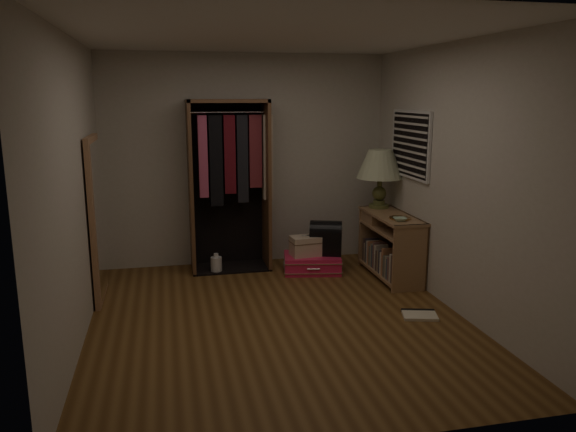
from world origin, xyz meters
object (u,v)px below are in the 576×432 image
Objects in this scene: train_case at (305,246)px; table_lamp at (380,165)px; white_jug at (216,264)px; pink_suitcase at (312,263)px; console_bookshelf at (389,243)px; floor_mirror at (97,219)px; open_wardrobe at (230,171)px; black_bag at (326,237)px.

train_case is 1.32m from table_lamp.
table_lamp reaches higher than white_jug.
table_lamp is at bearing 12.00° from pink_suitcase.
train_case is (-0.93, 0.34, -0.06)m from console_bookshelf.
floor_mirror is 1.58m from white_jug.
train_case is 1.57× the size of white_jug.
console_bookshelf is at bearing -12.23° from pink_suitcase.
white_jug is at bearing 162.63° from train_case.
floor_mirror is 2.23× the size of pink_suitcase.
table_lamp is at bearing 89.15° from console_bookshelf.
white_jug is at bearing 164.24° from console_bookshelf.
train_case is 0.52× the size of table_lamp.
pink_suitcase is (2.40, 0.39, -0.75)m from floor_mirror.
white_jug is at bearing 25.44° from floor_mirror.
table_lamp is (3.24, 0.42, 0.42)m from floor_mirror.
open_wardrobe is at bearing 27.51° from floor_mirror.
console_bookshelf is 1.58× the size of table_lamp.
white_jug is at bearing -179.80° from pink_suitcase.
table_lamp is at bearing -3.86° from train_case.
open_wardrobe reaches higher than pink_suitcase.
white_jug is (-1.05, 0.22, -0.23)m from train_case.
table_lamp is at bearing 21.19° from black_bag.
floor_mirror is at bearing -154.56° from white_jug.
floor_mirror is 2.40× the size of table_lamp.
table_lamp is at bearing 7.30° from floor_mirror.
console_bookshelf is 3.27m from floor_mirror.
train_case is (2.31, 0.38, -0.52)m from floor_mirror.
open_wardrobe reaches higher than train_case.
console_bookshelf is at bearing -22.39° from open_wardrobe.
train_case is at bearing 159.71° from console_bookshelf.
table_lamp reaches higher than console_bookshelf.
open_wardrobe reaches higher than black_bag.
table_lamp reaches higher than black_bag.
console_bookshelf is 4.72× the size of white_jug.
black_bag is at bearing -18.98° from open_wardrobe.
open_wardrobe is (-1.76, 0.73, 0.81)m from console_bookshelf.
floor_mirror is 2.54m from pink_suitcase.
pink_suitcase is 0.36m from black_bag.
pink_suitcase is 3.22× the size of white_jug.
floor_mirror is 3.30m from table_lamp.
open_wardrobe is at bearing -179.78° from black_bag.
pink_suitcase is (-0.84, 0.35, -0.29)m from console_bookshelf.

